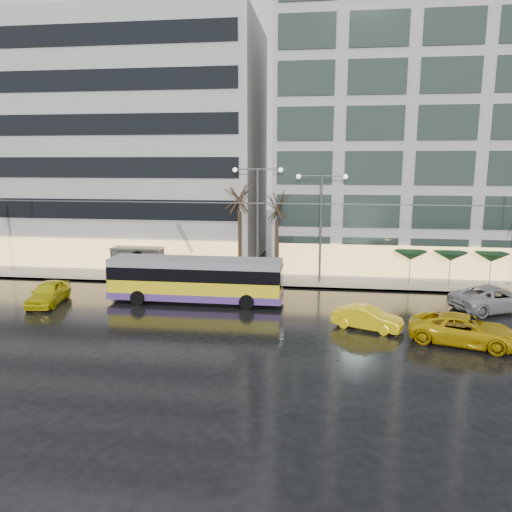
% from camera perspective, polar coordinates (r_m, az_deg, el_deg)
% --- Properties ---
extents(ground, '(140.00, 140.00, 0.00)m').
position_cam_1_polar(ground, '(30.86, -6.18, -7.56)').
color(ground, black).
rests_on(ground, ground).
extents(sidewalk, '(80.00, 10.00, 0.15)m').
position_cam_1_polar(sidewalk, '(43.79, 0.73, -1.86)').
color(sidewalk, gray).
rests_on(sidewalk, ground).
extents(kerb, '(80.00, 0.10, 0.15)m').
position_cam_1_polar(kerb, '(39.02, -0.15, -3.45)').
color(kerb, slate).
rests_on(kerb, ground).
extents(building_left, '(34.00, 14.00, 22.00)m').
position_cam_1_polar(building_left, '(52.77, -18.77, 11.86)').
color(building_left, '#AEABA6').
rests_on(building_left, sidewalk).
extents(building_right, '(32.00, 14.00, 25.00)m').
position_cam_1_polar(building_right, '(48.95, 22.31, 13.51)').
color(building_right, '#AEABA6').
rests_on(building_right, sidewalk).
extents(trolleybus, '(12.02, 4.71, 5.57)m').
position_cam_1_polar(trolleybus, '(34.86, -6.91, -2.85)').
color(trolleybus, yellow).
rests_on(trolleybus, ground).
extents(catenary, '(42.24, 5.12, 7.00)m').
position_cam_1_polar(catenary, '(37.26, -1.91, 2.42)').
color(catenary, '#595B60').
rests_on(catenary, ground).
extents(bus_shelter, '(4.20, 1.60, 2.51)m').
position_cam_1_polar(bus_shelter, '(42.77, -13.76, 0.10)').
color(bus_shelter, '#595B60').
rests_on(bus_shelter, sidewalk).
extents(street_lamp_near, '(3.96, 0.36, 9.03)m').
position_cam_1_polar(street_lamp_near, '(39.72, 0.19, 5.48)').
color(street_lamp_near, '#595B60').
rests_on(street_lamp_near, sidewalk).
extents(street_lamp_far, '(3.96, 0.36, 8.53)m').
position_cam_1_polar(street_lamp_far, '(39.41, 7.44, 4.94)').
color(street_lamp_far, '#595B60').
rests_on(street_lamp_far, sidewalk).
extents(tree_a, '(3.20, 3.20, 8.40)m').
position_cam_1_polar(tree_a, '(40.05, -1.92, 7.09)').
color(tree_a, black).
rests_on(tree_a, sidewalk).
extents(tree_b, '(3.20, 3.20, 7.70)m').
position_cam_1_polar(tree_b, '(39.91, 2.41, 6.08)').
color(tree_b, black).
rests_on(tree_b, sidewalk).
extents(parasol_a, '(2.50, 2.50, 2.65)m').
position_cam_1_polar(parasol_a, '(40.65, 17.24, 0.07)').
color(parasol_a, '#595B60').
rests_on(parasol_a, sidewalk).
extents(parasol_b, '(2.50, 2.50, 2.65)m').
position_cam_1_polar(parasol_b, '(41.26, 21.35, -0.04)').
color(parasol_b, '#595B60').
rests_on(parasol_b, sidewalk).
extents(parasol_c, '(2.50, 2.50, 2.65)m').
position_cam_1_polar(parasol_c, '(42.08, 25.32, -0.14)').
color(parasol_c, '#595B60').
rests_on(parasol_c, sidewalk).
extents(taxi_a, '(2.52, 4.83, 1.57)m').
position_cam_1_polar(taxi_a, '(37.18, -22.64, -3.90)').
color(taxi_a, '#D4C90B').
rests_on(taxi_a, ground).
extents(taxi_b, '(4.28, 2.82, 1.33)m').
position_cam_1_polar(taxi_b, '(30.08, 12.61, -6.93)').
color(taxi_b, yellow).
rests_on(taxi_b, ground).
extents(taxi_c, '(6.17, 4.18, 1.57)m').
position_cam_1_polar(taxi_c, '(29.28, 22.69, -7.78)').
color(taxi_c, gold).
rests_on(taxi_c, ground).
extents(sedan_silver, '(6.54, 4.96, 1.65)m').
position_cam_1_polar(sedan_silver, '(36.41, 25.66, -4.37)').
color(sedan_silver, '#9FA0A3').
rests_on(sedan_silver, ground).
extents(pedestrian_a, '(1.11, 1.13, 2.19)m').
position_cam_1_polar(pedestrian_a, '(40.50, -9.78, -0.87)').
color(pedestrian_a, black).
rests_on(pedestrian_a, sidewalk).
extents(pedestrian_b, '(1.16, 1.06, 1.94)m').
position_cam_1_polar(pedestrian_b, '(43.37, -11.30, -0.79)').
color(pedestrian_b, black).
rests_on(pedestrian_b, sidewalk).
extents(pedestrian_c, '(1.14, 1.04, 2.11)m').
position_cam_1_polar(pedestrian_c, '(43.03, -13.41, -0.77)').
color(pedestrian_c, black).
rests_on(pedestrian_c, sidewalk).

